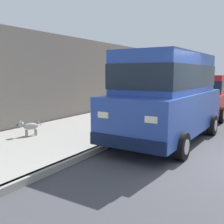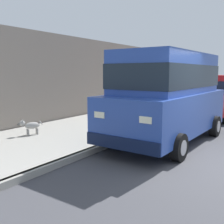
% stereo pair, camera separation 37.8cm
% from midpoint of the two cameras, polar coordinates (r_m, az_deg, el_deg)
% --- Properties ---
extents(curb, '(0.16, 64.00, 0.14)m').
position_cam_midpoint_polar(curb, '(7.66, -0.47, -6.19)').
color(curb, gray).
rests_on(curb, ground).
extents(sidewalk, '(3.60, 64.00, 0.14)m').
position_cam_midpoint_polar(sidewalk, '(8.71, -10.65, -4.57)').
color(sidewalk, '#99968E').
rests_on(sidewalk, ground).
extents(car_blue_van, '(2.23, 4.95, 2.52)m').
position_cam_midpoint_polar(car_blue_van, '(7.90, 10.25, 3.87)').
color(car_blue_van, '#28479E').
rests_on(car_blue_van, ground).
extents(car_red_hatchback, '(1.99, 3.82, 1.88)m').
position_cam_midpoint_polar(car_red_hatchback, '(12.82, 18.29, 3.33)').
color(car_red_hatchback, red).
rests_on(car_red_hatchback, ground).
extents(dog_grey, '(0.40, 0.70, 0.49)m').
position_cam_midpoint_polar(dog_grey, '(8.38, -18.33, -2.84)').
color(dog_grey, '#999691').
rests_on(dog_grey, sidewalk).
extents(building_facade, '(0.50, 20.00, 3.46)m').
position_cam_midpoint_polar(building_facade, '(13.45, -4.33, 7.14)').
color(building_facade, slate).
rests_on(building_facade, ground).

